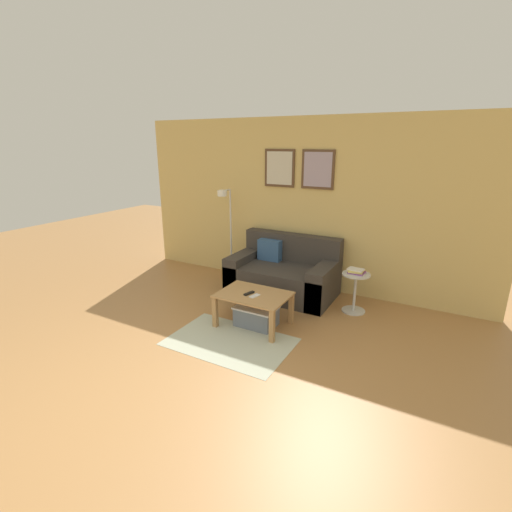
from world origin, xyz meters
name	(u,v)px	position (x,y,z in m)	size (l,w,h in m)	color
ground_plane	(147,408)	(0.00, 0.00, 0.00)	(16.00, 16.00, 0.00)	#A87542
wall_back	(301,204)	(0.00, 3.36, 1.29)	(5.60, 0.09, 2.55)	#D6B76B
area_rug	(230,341)	(0.02, 1.28, 0.00)	(1.39, 0.91, 0.01)	#B2B79E
couch	(283,275)	(-0.05, 2.88, 0.29)	(1.53, 0.91, 0.85)	#38332D
coffee_table	(254,300)	(0.06, 1.77, 0.34)	(0.85, 0.61, 0.42)	#AD7F4C
storage_bin	(256,316)	(0.09, 1.78, 0.13)	(0.51, 0.35, 0.25)	slate
floor_lamp	(228,230)	(-1.12, 3.02, 0.84)	(0.26, 0.43, 1.48)	silver
side_table	(355,289)	(1.05, 2.77, 0.32)	(0.37, 0.37, 0.54)	silver
book_stack	(356,271)	(1.04, 2.78, 0.57)	(0.22, 0.20, 0.06)	#8C4C93
remote_control	(249,293)	(0.01, 1.74, 0.43)	(0.04, 0.15, 0.02)	black
cell_phone	(255,296)	(0.10, 1.72, 0.42)	(0.07, 0.14, 0.01)	silver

